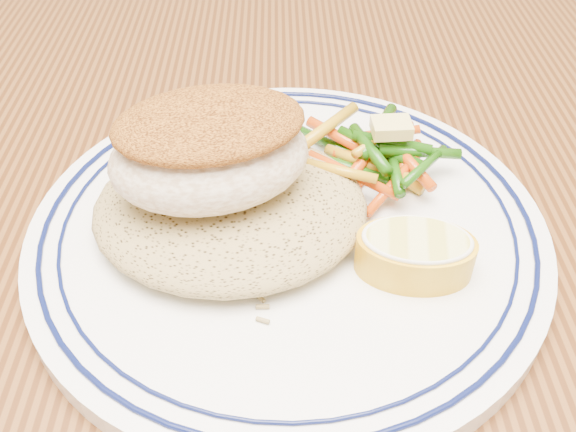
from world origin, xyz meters
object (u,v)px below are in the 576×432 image
at_px(rice_pilaf, 230,202).
at_px(fish_fillet, 210,149).
at_px(plate, 288,229).
at_px(lemon_wedge, 415,252).
at_px(dining_table, 240,387).
at_px(vegetable_pile, 375,154).

distance_m(rice_pilaf, fish_fillet, 0.04).
xyz_separation_m(rice_pilaf, fish_fillet, (-0.01, 0.00, 0.04)).
distance_m(plate, lemon_wedge, 0.08).
height_order(plate, lemon_wedge, lemon_wedge).
height_order(fish_fillet, lemon_wedge, fish_fillet).
relative_size(dining_table, plate, 5.00).
height_order(dining_table, plate, plate).
xyz_separation_m(fish_fillet, vegetable_pile, (0.10, 0.04, -0.04)).
bearing_deg(lemon_wedge, dining_table, 179.21).
bearing_deg(plate, rice_pilaf, 177.90).
bearing_deg(rice_pilaf, lemon_wedge, -22.14).
height_order(dining_table, lemon_wedge, lemon_wedge).
xyz_separation_m(dining_table, vegetable_pile, (0.09, 0.08, 0.13)).
bearing_deg(vegetable_pile, fish_fillet, -155.32).
bearing_deg(rice_pilaf, fish_fillet, 170.79).
distance_m(plate, rice_pilaf, 0.04).
height_order(rice_pilaf, lemon_wedge, rice_pilaf).
xyz_separation_m(dining_table, lemon_wedge, (0.10, -0.00, 0.13)).
height_order(dining_table, fish_fillet, fish_fillet).
bearing_deg(lemon_wedge, vegetable_pile, 97.23).
xyz_separation_m(fish_fillet, lemon_wedge, (0.11, -0.04, -0.04)).
relative_size(dining_table, vegetable_pile, 14.02).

